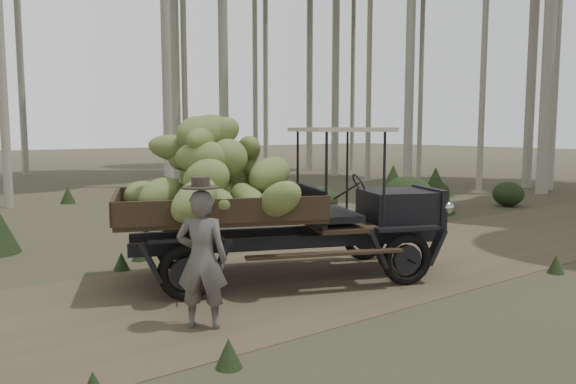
% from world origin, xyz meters
% --- Properties ---
extents(ground, '(120.00, 120.00, 0.00)m').
position_xyz_m(ground, '(0.00, 0.00, 0.00)').
color(ground, '#473D2B').
rests_on(ground, ground).
extents(dirt_track, '(70.00, 4.00, 0.01)m').
position_xyz_m(dirt_track, '(0.00, 0.00, 0.00)').
color(dirt_track, brown).
rests_on(dirt_track, ground).
extents(banana_truck, '(5.31, 3.51, 2.62)m').
position_xyz_m(banana_truck, '(-0.22, 0.38, 1.48)').
color(banana_truck, black).
rests_on(banana_truck, ground).
extents(farmer, '(0.71, 0.69, 1.78)m').
position_xyz_m(farmer, '(-1.72, -1.05, 0.84)').
color(farmer, '#52504B').
rests_on(farmer, ground).
extents(undergrowth, '(21.17, 21.76, 1.33)m').
position_xyz_m(undergrowth, '(1.49, -0.75, 0.54)').
color(undergrowth, '#233319').
rests_on(undergrowth, ground).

